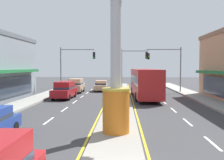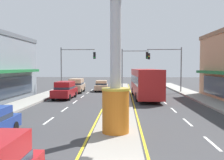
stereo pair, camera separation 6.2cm
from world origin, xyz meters
The scene contains 12 objects.
median_strip centered at (0.00, 18.00, 0.07)m, with size 2.37×52.00×0.14m, color gray.
sidewalk_left centered at (-9.01, 16.00, 0.09)m, with size 2.45×60.00×0.18m, color #9E9B93.
sidewalk_right centered at (9.01, 16.00, 0.09)m, with size 2.45×60.00×0.18m, color #9E9B93.
lane_markings centered at (0.00, 16.65, 0.00)m, with size 9.11×52.00×0.01m.
district_sign centered at (0.00, 5.98, 4.17)m, with size 6.43×1.45×8.71m.
traffic_light_left_side centered at (-6.42, 27.07, 4.25)m, with size 4.86×0.46×6.20m.
traffic_light_right_side centered at (6.42, 27.31, 4.25)m, with size 4.86×0.46×6.20m.
traffic_light_median_far centered at (1.66, 30.35, 4.19)m, with size 4.20×0.46×6.20m.
bus_near_right_lane centered at (2.83, 21.45, 1.87)m, with size 2.82×11.26×3.26m.
suv_near_left_lane centered at (-6.14, 27.21, 0.98)m, with size 2.04×4.64×1.90m.
suv_mid_left_lane centered at (-6.13, 20.53, 0.98)m, with size 2.07×4.65×1.90m.
sedan_kerb_right centered at (-2.84, 29.38, 0.79)m, with size 1.95×4.36×1.53m.
Camera 2 is at (0.41, -6.63, 3.51)m, focal length 39.76 mm.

